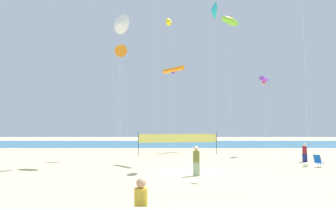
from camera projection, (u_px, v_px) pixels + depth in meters
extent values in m
plane|color=beige|center=(189.00, 174.00, 18.23)|extent=(120.00, 120.00, 0.00)
cube|color=teal|center=(175.00, 144.00, 49.24)|extent=(120.00, 20.00, 0.01)
cylinder|color=gold|center=(140.00, 199.00, 7.81)|extent=(0.37, 0.37, 0.60)
sphere|color=tan|center=(140.00, 183.00, 7.84)|extent=(0.27, 0.27, 0.27)
cube|color=navy|center=(304.00, 158.00, 24.11)|extent=(0.34, 0.20, 0.71)
cylinder|color=maroon|center=(304.00, 150.00, 24.16)|extent=(0.36, 0.36, 0.59)
sphere|color=beige|center=(304.00, 145.00, 24.19)|extent=(0.26, 0.26, 0.26)
cube|color=#99B28C|center=(196.00, 169.00, 17.45)|extent=(0.39, 0.24, 0.82)
cylinder|color=olive|center=(196.00, 157.00, 17.50)|extent=(0.41, 0.41, 0.68)
sphere|color=beige|center=(196.00, 148.00, 17.54)|extent=(0.30, 0.30, 0.30)
cube|color=#1959B2|center=(319.00, 163.00, 21.00)|extent=(0.52, 0.48, 0.03)
cube|color=#1959B2|center=(317.00, 159.00, 21.31)|extent=(0.52, 0.23, 0.57)
cylinder|color=silver|center=(320.00, 165.00, 20.85)|extent=(0.03, 0.03, 0.32)
cylinder|color=silver|center=(318.00, 165.00, 21.13)|extent=(0.03, 0.03, 0.32)
cylinder|color=#4C4C51|center=(138.00, 144.00, 29.76)|extent=(0.08, 0.08, 2.40)
cylinder|color=#4C4C51|center=(216.00, 143.00, 31.23)|extent=(0.08, 0.08, 2.40)
cube|color=#EAE566|center=(178.00, 138.00, 30.53)|extent=(8.37, 1.48, 0.90)
cube|color=white|center=(304.00, 165.00, 21.12)|extent=(0.33, 0.16, 0.26)
cylinder|color=silver|center=(173.00, 115.00, 24.20)|extent=(0.01, 0.01, 7.83)
cylinder|color=orange|center=(173.00, 70.00, 24.49)|extent=(1.85, 2.07, 0.39)
sphere|color=purple|center=(173.00, 73.00, 24.47)|extent=(0.23, 0.23, 0.23)
cylinder|color=silver|center=(230.00, 84.00, 38.32)|extent=(0.01, 0.01, 17.26)
ellipsoid|color=#8CD833|center=(229.00, 21.00, 38.95)|extent=(3.08, 2.05, 1.61)
cube|color=pink|center=(229.00, 18.00, 38.98)|extent=(0.56, 0.06, 0.70)
cylinder|color=silver|center=(119.00, 92.00, 23.77)|extent=(0.01, 0.01, 11.67)
cone|color=white|center=(119.00, 23.00, 24.19)|extent=(1.65, 1.26, 1.73)
cylinder|color=silver|center=(154.00, 50.00, 26.31)|extent=(0.01, 0.01, 19.99)
cylinder|color=silver|center=(303.00, 46.00, 21.42)|extent=(0.01, 0.01, 17.96)
cylinder|color=silver|center=(169.00, 86.00, 33.41)|extent=(0.01, 0.01, 15.39)
cone|color=yellow|center=(169.00, 22.00, 33.98)|extent=(1.01, 0.92, 0.94)
cylinder|color=silver|center=(264.00, 117.00, 30.38)|extent=(0.01, 0.01, 8.04)
cylinder|color=purple|center=(263.00, 79.00, 30.67)|extent=(1.27, 1.47, 0.51)
sphere|color=red|center=(263.00, 82.00, 30.65)|extent=(0.31, 0.31, 0.31)
cylinder|color=silver|center=(213.00, 87.00, 22.20)|extent=(0.01, 0.01, 12.13)
cone|color=#26BFCC|center=(212.00, 11.00, 22.64)|extent=(0.43, 1.34, 1.32)
cylinder|color=silver|center=(120.00, 104.00, 27.62)|extent=(0.01, 0.01, 10.32)
cone|color=orange|center=(121.00, 51.00, 28.00)|extent=(1.29, 0.51, 1.26)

